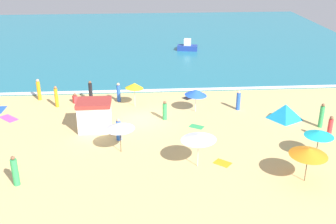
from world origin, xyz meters
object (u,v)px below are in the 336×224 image
at_px(beach_umbrella_6, 134,86).
at_px(beachgoer_3, 238,101).
at_px(lifeguard_cabana, 95,115).
at_px(beachgoer_2, 165,111).
at_px(beachgoer_6, 330,129).
at_px(beach_umbrella_3, 120,126).
at_px(beachgoer_1, 15,172).
at_px(beachgoer_11, 56,97).
at_px(beachgoer_4, 119,130).
at_px(small_boat_0, 187,47).
at_px(beach_umbrella_5, 319,134).
at_px(beachgoer_10, 119,92).
at_px(beach_umbrella_4, 198,137).
at_px(beachgoer_7, 322,116).
at_px(beachgoer_12, 75,99).
at_px(beach_tent, 285,112).
at_px(beach_umbrella_0, 309,152).
at_px(beach_umbrella_1, 196,92).
at_px(beachgoer_5, 39,90).
at_px(beachgoer_8, 91,92).

xyz_separation_m(beach_umbrella_6, beachgoer_3, (8.66, -1.36, -1.09)).
xyz_separation_m(lifeguard_cabana, beachgoer_2, (5.35, 1.46, -0.43)).
bearing_deg(beachgoer_6, beach_umbrella_3, -177.43).
height_order(beachgoer_1, beachgoer_2, beachgoer_1).
distance_m(lifeguard_cabana, beachgoer_11, 6.05).
height_order(beach_umbrella_3, beach_umbrella_6, beach_umbrella_3).
height_order(beachgoer_4, small_boat_0, beachgoer_4).
relative_size(beach_umbrella_3, beachgoer_1, 1.21).
relative_size(beach_umbrella_5, beach_umbrella_6, 1.00).
height_order(beachgoer_3, beachgoer_10, beachgoer_10).
bearing_deg(beachgoer_6, beach_umbrella_4, -163.51).
distance_m(beachgoer_2, beachgoer_4, 4.86).
distance_m(beachgoer_4, beachgoer_11, 8.68).
bearing_deg(beachgoer_7, lifeguard_cabana, 177.27).
distance_m(lifeguard_cabana, small_boat_0, 24.75).
distance_m(beachgoer_10, beachgoer_12, 3.83).
bearing_deg(beachgoer_6, small_boat_0, 105.47).
distance_m(beach_umbrella_3, beachgoer_4, 2.15).
bearing_deg(beach_tent, beach_umbrella_6, 163.30).
bearing_deg(lifeguard_cabana, beachgoer_1, -118.02).
bearing_deg(beach_umbrella_5, beach_umbrella_0, -123.53).
height_order(beach_umbrella_0, beach_umbrella_1, beach_umbrella_0).
relative_size(beachgoer_4, beachgoer_10, 0.97).
bearing_deg(beachgoer_3, beachgoer_6, -49.87).
xyz_separation_m(beach_umbrella_1, beachgoer_12, (-10.27, 2.67, -1.29)).
bearing_deg(beachgoer_1, beachgoer_10, 67.31).
relative_size(beach_umbrella_0, beachgoer_5, 1.37).
bearing_deg(beachgoer_12, beachgoer_6, -24.30).
bearing_deg(beachgoer_2, beach_tent, -3.79).
height_order(beach_umbrella_4, small_boat_0, beach_umbrella_4).
relative_size(beach_umbrella_4, beachgoer_7, 1.50).
xyz_separation_m(beachgoer_4, beachgoer_11, (-5.54, 6.68, 0.13)).
distance_m(beachgoer_3, small_boat_0, 19.85).
bearing_deg(beach_umbrella_0, beachgoer_4, 151.10).
distance_m(beachgoer_3, beachgoer_12, 14.13).
height_order(beach_umbrella_4, beachgoer_8, beach_umbrella_4).
bearing_deg(beachgoer_6, beach_umbrella_5, -128.99).
height_order(beach_tent, beachgoer_8, beachgoer_8).
height_order(lifeguard_cabana, beach_umbrella_5, lifeguard_cabana).
distance_m(lifeguard_cabana, beach_umbrella_1, 8.51).
height_order(lifeguard_cabana, beach_umbrella_4, lifeguard_cabana).
distance_m(beach_umbrella_0, beachgoer_1, 17.03).
xyz_separation_m(beachgoer_7, beachgoer_12, (-19.39, 6.37, -0.51)).
distance_m(lifeguard_cabana, beach_umbrella_0, 15.40).
relative_size(beachgoer_6, beachgoer_12, 2.07).
xyz_separation_m(beach_umbrella_5, beachgoer_10, (-13.38, 11.00, -0.88)).
bearing_deg(beachgoer_3, beach_umbrella_1, -177.31).
relative_size(beach_umbrella_6, beachgoer_12, 2.36).
xyz_separation_m(beach_tent, small_boat_0, (-5.28, 21.97, -0.05)).
bearing_deg(beachgoer_7, beachgoer_6, -99.00).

